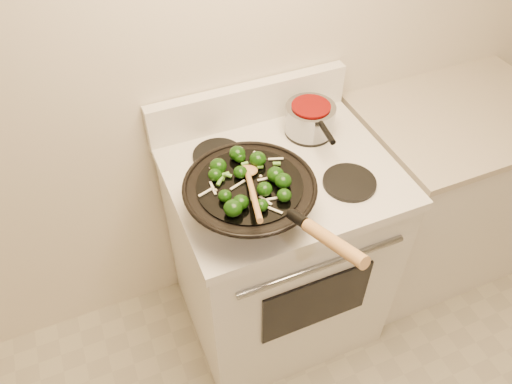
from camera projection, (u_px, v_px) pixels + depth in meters
name	position (u px, v px, depth m)	size (l,w,h in m)	color
stove	(277.00, 249.00, 2.05)	(0.78, 0.67, 1.08)	white
counter_unit	(437.00, 192.00, 2.30)	(0.81, 0.62, 0.91)	white
wok	(251.00, 198.00, 1.52)	(0.41, 0.67, 0.27)	black
stirfry	(249.00, 179.00, 1.47)	(0.30, 0.30, 0.05)	black
wooden_spoon	(250.00, 184.00, 1.44)	(0.12, 0.30, 0.09)	#B37F46
saucepan	(310.00, 118.00, 1.82)	(0.18, 0.29, 0.11)	gray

